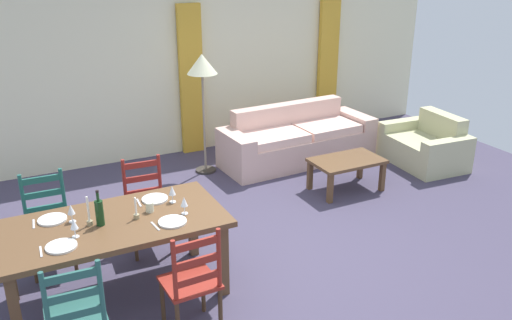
% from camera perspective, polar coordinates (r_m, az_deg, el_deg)
% --- Properties ---
extents(ground_plane, '(9.60, 9.60, 0.02)m').
position_cam_1_polar(ground_plane, '(5.60, 0.00, -10.06)').
color(ground_plane, '#413B52').
extents(wall_far, '(9.60, 0.16, 2.70)m').
position_cam_1_polar(wall_far, '(8.02, -10.88, 9.76)').
color(wall_far, beige).
rests_on(wall_far, ground_plane).
extents(curtain_panel_left, '(0.35, 0.08, 2.20)m').
position_cam_1_polar(curtain_panel_left, '(8.10, -6.82, 8.29)').
color(curtain_panel_left, gold).
rests_on(curtain_panel_left, ground_plane).
extents(curtain_panel_right, '(0.35, 0.08, 2.20)m').
position_cam_1_polar(curtain_panel_right, '(9.19, 7.55, 9.80)').
color(curtain_panel_right, gold).
rests_on(curtain_panel_right, ground_plane).
extents(dining_table, '(1.90, 0.96, 0.75)m').
position_cam_1_polar(dining_table, '(4.82, -14.78, -7.19)').
color(dining_table, brown).
rests_on(dining_table, ground_plane).
extents(dining_chair_near_left, '(0.44, 0.42, 0.96)m').
position_cam_1_polar(dining_chair_near_left, '(4.19, -18.41, -15.34)').
color(dining_chair_near_left, '#26574F').
rests_on(dining_chair_near_left, ground_plane).
extents(dining_chair_near_right, '(0.44, 0.42, 0.96)m').
position_cam_1_polar(dining_chair_near_right, '(4.36, -6.71, -12.67)').
color(dining_chair_near_right, maroon).
rests_on(dining_chair_near_right, ground_plane).
extents(dining_chair_far_left, '(0.43, 0.41, 0.96)m').
position_cam_1_polar(dining_chair_far_left, '(5.55, -21.02, -6.19)').
color(dining_chair_far_left, '#215C51').
rests_on(dining_chair_far_left, ground_plane).
extents(dining_chair_far_right, '(0.44, 0.42, 0.96)m').
position_cam_1_polar(dining_chair_far_right, '(5.63, -11.43, -4.69)').
color(dining_chair_far_right, maroon).
rests_on(dining_chair_far_right, ground_plane).
extents(dinner_plate_near_left, '(0.24, 0.24, 0.02)m').
position_cam_1_polar(dinner_plate_near_left, '(4.51, -19.79, -8.55)').
color(dinner_plate_near_left, white).
rests_on(dinner_plate_near_left, dining_table).
extents(fork_near_left, '(0.02, 0.17, 0.01)m').
position_cam_1_polar(fork_near_left, '(4.50, -21.68, -8.94)').
color(fork_near_left, silver).
rests_on(fork_near_left, dining_table).
extents(dinner_plate_near_right, '(0.24, 0.24, 0.02)m').
position_cam_1_polar(dinner_plate_near_right, '(4.65, -8.78, -6.43)').
color(dinner_plate_near_right, white).
rests_on(dinner_plate_near_right, dining_table).
extents(fork_near_right, '(0.03, 0.17, 0.01)m').
position_cam_1_polar(fork_near_right, '(4.62, -10.55, -6.86)').
color(fork_near_right, silver).
rests_on(fork_near_right, dining_table).
extents(dinner_plate_far_left, '(0.24, 0.24, 0.02)m').
position_cam_1_polar(dinner_plate_far_left, '(4.95, -20.63, -5.88)').
color(dinner_plate_far_left, white).
rests_on(dinner_plate_far_left, dining_table).
extents(fork_far_left, '(0.03, 0.17, 0.01)m').
position_cam_1_polar(fork_far_left, '(4.94, -22.34, -6.24)').
color(fork_far_left, silver).
rests_on(fork_far_left, dining_table).
extents(dinner_plate_far_right, '(0.24, 0.24, 0.02)m').
position_cam_1_polar(dinner_plate_far_right, '(5.09, -10.59, -4.05)').
color(dinner_plate_far_right, white).
rests_on(dinner_plate_far_right, dining_table).
extents(fork_far_right, '(0.03, 0.17, 0.01)m').
position_cam_1_polar(fork_far_right, '(5.05, -12.21, -4.42)').
color(fork_far_right, silver).
rests_on(fork_far_right, dining_table).
extents(wine_bottle, '(0.07, 0.07, 0.32)m').
position_cam_1_polar(wine_bottle, '(4.70, -16.14, -5.30)').
color(wine_bottle, '#143819').
rests_on(wine_bottle, dining_table).
extents(wine_glass_near_left, '(0.06, 0.06, 0.16)m').
position_cam_1_polar(wine_glass_near_left, '(4.57, -18.60, -6.47)').
color(wine_glass_near_left, white).
rests_on(wine_glass_near_left, dining_table).
extents(wine_glass_near_right, '(0.06, 0.06, 0.16)m').
position_cam_1_polar(wine_glass_near_right, '(4.74, -7.57, -4.43)').
color(wine_glass_near_right, white).
rests_on(wine_glass_near_right, dining_table).
extents(wine_glass_far_left, '(0.06, 0.06, 0.16)m').
position_cam_1_polar(wine_glass_far_left, '(4.82, -18.88, -5.01)').
color(wine_glass_far_left, white).
rests_on(wine_glass_far_left, dining_table).
extents(wine_glass_far_right, '(0.06, 0.06, 0.16)m').
position_cam_1_polar(wine_glass_far_right, '(4.97, -8.81, -3.25)').
color(wine_glass_far_right, white).
rests_on(wine_glass_far_right, dining_table).
extents(coffee_cup_primary, '(0.07, 0.07, 0.09)m').
position_cam_1_polar(coffee_cup_primary, '(4.86, -11.12, -4.87)').
color(coffee_cup_primary, beige).
rests_on(coffee_cup_primary, dining_table).
extents(candle_tall, '(0.05, 0.05, 0.26)m').
position_cam_1_polar(candle_tall, '(4.74, -17.14, -5.76)').
color(candle_tall, '#998C66').
rests_on(candle_tall, dining_table).
extents(candle_short, '(0.05, 0.05, 0.20)m').
position_cam_1_polar(candle_short, '(4.76, -12.48, -5.47)').
color(candle_short, '#998C66').
rests_on(candle_short, dining_table).
extents(couch, '(2.31, 0.90, 0.80)m').
position_cam_1_polar(couch, '(7.93, 4.20, 2.02)').
color(couch, beige).
rests_on(couch, ground_plane).
extents(coffee_table, '(0.90, 0.56, 0.42)m').
position_cam_1_polar(coffee_table, '(6.98, 9.52, -0.42)').
color(coffee_table, brown).
rests_on(coffee_table, ground_plane).
extents(armchair_upholstered, '(0.87, 1.21, 0.72)m').
position_cam_1_polar(armchair_upholstered, '(8.18, 17.54, 1.34)').
color(armchair_upholstered, '#C0BF8F').
rests_on(armchair_upholstered, ground_plane).
extents(standing_lamp, '(0.40, 0.40, 1.64)m').
position_cam_1_polar(standing_lamp, '(7.21, -5.68, 9.25)').
color(standing_lamp, '#332D28').
rests_on(standing_lamp, ground_plane).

